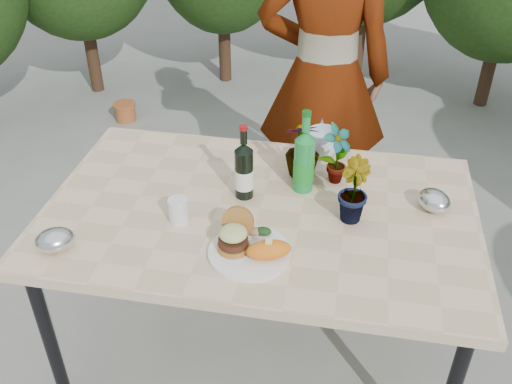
% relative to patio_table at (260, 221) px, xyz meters
% --- Properties ---
extents(ground, '(80.00, 80.00, 0.00)m').
position_rel_patio_table_xyz_m(ground, '(0.00, 0.00, -0.69)').
color(ground, slate).
rests_on(ground, ground).
extents(patio_table, '(1.60, 1.00, 0.75)m').
position_rel_patio_table_xyz_m(patio_table, '(0.00, 0.00, 0.00)').
color(patio_table, beige).
rests_on(patio_table, ground).
extents(dinner_plate, '(0.28, 0.28, 0.01)m').
position_rel_patio_table_xyz_m(dinner_plate, '(0.01, -0.26, 0.06)').
color(dinner_plate, white).
rests_on(dinner_plate, patio_table).
extents(burger_stack, '(0.11, 0.16, 0.11)m').
position_rel_patio_table_xyz_m(burger_stack, '(-0.04, -0.24, 0.12)').
color(burger_stack, '#B7722D').
rests_on(burger_stack, dinner_plate).
extents(sweet_potato, '(0.17, 0.12, 0.06)m').
position_rel_patio_table_xyz_m(sweet_potato, '(0.08, -0.28, 0.10)').
color(sweet_potato, orange).
rests_on(sweet_potato, dinner_plate).
extents(grilled_veg, '(0.08, 0.05, 0.03)m').
position_rel_patio_table_xyz_m(grilled_veg, '(0.03, -0.17, 0.09)').
color(grilled_veg, olive).
rests_on(grilled_veg, dinner_plate).
extents(wine_bottle, '(0.07, 0.07, 0.30)m').
position_rel_patio_table_xyz_m(wine_bottle, '(-0.07, 0.07, 0.17)').
color(wine_bottle, black).
rests_on(wine_bottle, patio_table).
extents(sparkling_water, '(0.08, 0.08, 0.34)m').
position_rel_patio_table_xyz_m(sparkling_water, '(0.14, 0.16, 0.18)').
color(sparkling_water, '#188738').
rests_on(sparkling_water, patio_table).
extents(plastic_cup, '(0.07, 0.07, 0.09)m').
position_rel_patio_table_xyz_m(plastic_cup, '(-0.27, -0.13, 0.10)').
color(plastic_cup, silver).
rests_on(plastic_cup, patio_table).
extents(seedling_left, '(0.15, 0.16, 0.25)m').
position_rel_patio_table_xyz_m(seedling_left, '(0.26, 0.23, 0.18)').
color(seedling_left, '#1D551D').
rests_on(seedling_left, patio_table).
extents(seedling_mid, '(0.14, 0.16, 0.24)m').
position_rel_patio_table_xyz_m(seedling_mid, '(0.33, 0.01, 0.18)').
color(seedling_mid, '#265F20').
rests_on(seedling_mid, patio_table).
extents(seedling_right, '(0.17, 0.17, 0.24)m').
position_rel_patio_table_xyz_m(seedling_right, '(0.12, 0.26, 0.18)').
color(seedling_right, '#2A551D').
rests_on(seedling_right, patio_table).
extents(blue_bowl, '(0.18, 0.18, 0.11)m').
position_rel_patio_table_xyz_m(blue_bowl, '(0.19, 0.44, 0.11)').
color(blue_bowl, silver).
rests_on(blue_bowl, patio_table).
extents(foil_packet_left, '(0.17, 0.16, 0.08)m').
position_rel_patio_table_xyz_m(foil_packet_left, '(-0.64, -0.35, 0.10)').
color(foil_packet_left, silver).
rests_on(foil_packet_left, patio_table).
extents(foil_packet_right, '(0.17, 0.17, 0.08)m').
position_rel_patio_table_xyz_m(foil_packet_right, '(0.63, 0.11, 0.10)').
color(foil_packet_right, silver).
rests_on(foil_packet_right, patio_table).
extents(person, '(0.68, 0.46, 1.80)m').
position_rel_patio_table_xyz_m(person, '(0.15, 0.92, 0.21)').
color(person, '#8A5A45').
rests_on(person, ground).
extents(terracotta_pot, '(0.17, 0.17, 0.14)m').
position_rel_patio_table_xyz_m(terracotta_pot, '(-1.37, 1.92, -0.62)').
color(terracotta_pot, '#A8562B').
rests_on(terracotta_pot, ground).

